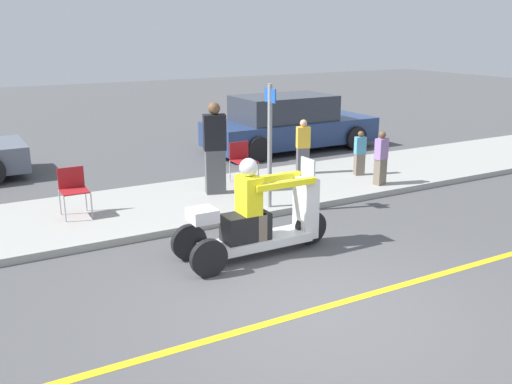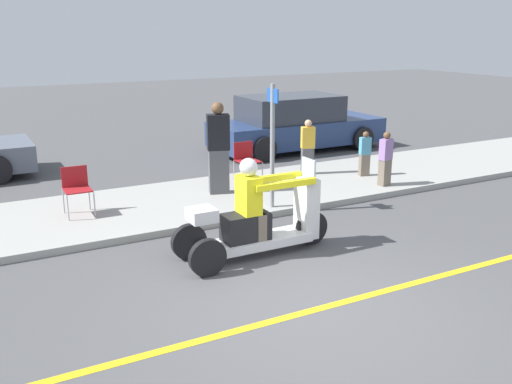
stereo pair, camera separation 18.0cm
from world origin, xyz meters
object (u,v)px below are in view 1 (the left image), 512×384
spectator_with_child (215,150)px  parked_car_lot_far (288,124)px  folding_chair_set_back (242,158)px  street_sign (270,141)px  motorcycle_trike (257,221)px  folding_chair_curbside (73,187)px  spectator_mid_group (381,159)px  spectator_by_tree (303,148)px  spectator_near_curb (360,154)px

spectator_with_child → parked_car_lot_far: size_ratio=0.38×
folding_chair_set_back → street_sign: street_sign is taller
motorcycle_trike → folding_chair_curbside: (-1.99, 2.87, 0.10)m
folding_chair_set_back → parked_car_lot_far: 3.98m
parked_car_lot_far → street_sign: bearing=-126.0°
motorcycle_trike → street_sign: size_ratio=1.10×
motorcycle_trike → spectator_mid_group: 4.32m
spectator_mid_group → spectator_by_tree: bearing=119.7°
spectator_with_child → folding_chair_curbside: spectator_with_child is taller
spectator_mid_group → spectator_with_child: 3.41m
street_sign → motorcycle_trike: bearing=-125.8°
spectator_near_curb → parked_car_lot_far: size_ratio=0.21×
motorcycle_trike → parked_car_lot_far: size_ratio=0.51×
street_sign → spectator_near_curb: bearing=19.4°
motorcycle_trike → spectator_with_child: (0.71, 2.90, 0.45)m
spectator_with_child → folding_chair_curbside: bearing=-179.4°
spectator_near_curb → parked_car_lot_far: bearing=83.4°
spectator_with_child → folding_chair_set_back: 1.08m
parked_car_lot_far → motorcycle_trike: bearing=-125.9°
spectator_mid_group → street_sign: bearing=-176.1°
spectator_by_tree → folding_chair_set_back: spectator_by_tree is taller
spectator_mid_group → spectator_by_tree: 1.77m
motorcycle_trike → spectator_near_curb: 4.84m
spectator_near_curb → folding_chair_curbside: size_ratio=1.19×
spectator_mid_group → folding_chair_curbside: 6.01m
folding_chair_curbside → parked_car_lot_far: 7.25m
spectator_by_tree → folding_chair_curbside: size_ratio=1.47×
motorcycle_trike → spectator_mid_group: (3.92, 1.81, 0.13)m
motorcycle_trike → spectator_by_tree: 4.53m
spectator_near_curb → street_sign: street_sign is taller
spectator_mid_group → street_sign: 2.84m
spectator_with_child → spectator_near_curb: 3.39m
spectator_by_tree → parked_car_lot_far: size_ratio=0.26×
spectator_mid_group → spectator_near_curb: 0.85m
folding_chair_curbside → street_sign: (3.16, -1.25, 0.69)m
street_sign → spectator_mid_group: bearing=3.9°
parked_car_lot_far → street_sign: size_ratio=2.14×
parked_car_lot_far → spectator_with_child: bearing=-139.0°
motorcycle_trike → street_sign: 2.15m
spectator_by_tree → folding_chair_curbside: 5.06m
spectator_with_child → parked_car_lot_far: bearing=41.0°
spectator_with_child → spectator_near_curb: (3.36, -0.26, -0.39)m
spectator_by_tree → street_sign: size_ratio=0.55×
spectator_by_tree → folding_chair_curbside: bearing=-174.6°
spectator_near_curb → street_sign: (-2.89, -1.02, 0.73)m
spectator_mid_group → folding_chair_curbside: bearing=169.8°
spectator_near_curb → parked_car_lot_far: 3.56m
folding_chair_curbside → street_sign: street_sign is taller
folding_chair_curbside → folding_chair_set_back: size_ratio=1.00×
motorcycle_trike → parked_car_lot_far: (4.47, 6.17, 0.18)m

